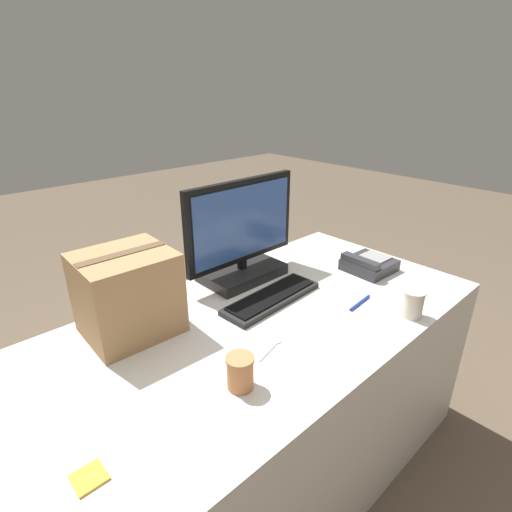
{
  "coord_description": "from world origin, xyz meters",
  "views": [
    {
      "loc": [
        -0.87,
        -0.91,
        1.57
      ],
      "look_at": [
        0.16,
        0.19,
        0.91
      ],
      "focal_mm": 28.0,
      "sensor_mm": 36.0,
      "label": 1
    }
  ],
  "objects_px": {
    "spoon": "(273,346)",
    "cardboard_box": "(128,294)",
    "desk_phone": "(368,264)",
    "pen_marker": "(360,303)",
    "sticky_note_pad": "(89,477)",
    "monitor": "(242,241)",
    "paper_cup_right": "(413,303)",
    "keyboard": "(272,298)",
    "paper_cup_left": "(240,372)"
  },
  "relations": [
    {
      "from": "paper_cup_left",
      "to": "paper_cup_right",
      "type": "distance_m",
      "value": 0.73
    },
    {
      "from": "cardboard_box",
      "to": "sticky_note_pad",
      "type": "height_order",
      "value": "cardboard_box"
    },
    {
      "from": "cardboard_box",
      "to": "paper_cup_right",
      "type": "bearing_deg",
      "value": -37.78
    },
    {
      "from": "monitor",
      "to": "spoon",
      "type": "xyz_separation_m",
      "value": [
        -0.26,
        -0.46,
        -0.17
      ]
    },
    {
      "from": "keyboard",
      "to": "paper_cup_left",
      "type": "bearing_deg",
      "value": -148.41
    },
    {
      "from": "desk_phone",
      "to": "sticky_note_pad",
      "type": "distance_m",
      "value": 1.39
    },
    {
      "from": "monitor",
      "to": "keyboard",
      "type": "xyz_separation_m",
      "value": [
        -0.05,
        -0.24,
        -0.16
      ]
    },
    {
      "from": "desk_phone",
      "to": "paper_cup_right",
      "type": "relative_size",
      "value": 2.01
    },
    {
      "from": "paper_cup_right",
      "to": "sticky_note_pad",
      "type": "xyz_separation_m",
      "value": [
        -1.16,
        0.16,
        -0.05
      ]
    },
    {
      "from": "monitor",
      "to": "desk_phone",
      "type": "bearing_deg",
      "value": -35.9
    },
    {
      "from": "monitor",
      "to": "spoon",
      "type": "relative_size",
      "value": 4.07
    },
    {
      "from": "cardboard_box",
      "to": "pen_marker",
      "type": "distance_m",
      "value": 0.88
    },
    {
      "from": "desk_phone",
      "to": "spoon",
      "type": "distance_m",
      "value": 0.75
    },
    {
      "from": "paper_cup_right",
      "to": "monitor",
      "type": "bearing_deg",
      "value": 110.3
    },
    {
      "from": "spoon",
      "to": "cardboard_box",
      "type": "bearing_deg",
      "value": 110.41
    },
    {
      "from": "spoon",
      "to": "pen_marker",
      "type": "height_order",
      "value": "pen_marker"
    },
    {
      "from": "pen_marker",
      "to": "sticky_note_pad",
      "type": "xyz_separation_m",
      "value": [
        -1.09,
        -0.02,
        -0.0
      ]
    },
    {
      "from": "keyboard",
      "to": "spoon",
      "type": "bearing_deg",
      "value": -137.02
    },
    {
      "from": "desk_phone",
      "to": "pen_marker",
      "type": "relative_size",
      "value": 1.44
    },
    {
      "from": "paper_cup_left",
      "to": "keyboard",
      "type": "bearing_deg",
      "value": 34.83
    },
    {
      "from": "paper_cup_left",
      "to": "cardboard_box",
      "type": "height_order",
      "value": "cardboard_box"
    },
    {
      "from": "keyboard",
      "to": "pen_marker",
      "type": "height_order",
      "value": "keyboard"
    },
    {
      "from": "cardboard_box",
      "to": "pen_marker",
      "type": "xyz_separation_m",
      "value": [
        0.74,
        -0.45,
        -0.14
      ]
    },
    {
      "from": "desk_phone",
      "to": "pen_marker",
      "type": "distance_m",
      "value": 0.33
    },
    {
      "from": "spoon",
      "to": "paper_cup_right",
      "type": "bearing_deg",
      "value": -38.33
    },
    {
      "from": "keyboard",
      "to": "spoon",
      "type": "height_order",
      "value": "keyboard"
    },
    {
      "from": "desk_phone",
      "to": "sticky_note_pad",
      "type": "relative_size",
      "value": 3.05
    },
    {
      "from": "cardboard_box",
      "to": "sticky_note_pad",
      "type": "xyz_separation_m",
      "value": [
        -0.35,
        -0.47,
        -0.14
      ]
    },
    {
      "from": "monitor",
      "to": "paper_cup_right",
      "type": "distance_m",
      "value": 0.73
    },
    {
      "from": "keyboard",
      "to": "desk_phone",
      "type": "xyz_separation_m",
      "value": [
        0.53,
        -0.11,
        0.02
      ]
    },
    {
      "from": "cardboard_box",
      "to": "sticky_note_pad",
      "type": "distance_m",
      "value": 0.6
    },
    {
      "from": "monitor",
      "to": "cardboard_box",
      "type": "relative_size",
      "value": 1.82
    },
    {
      "from": "desk_phone",
      "to": "cardboard_box",
      "type": "distance_m",
      "value": 1.08
    },
    {
      "from": "keyboard",
      "to": "pen_marker",
      "type": "relative_size",
      "value": 3.07
    },
    {
      "from": "desk_phone",
      "to": "paper_cup_left",
      "type": "bearing_deg",
      "value": -167.02
    },
    {
      "from": "keyboard",
      "to": "pen_marker",
      "type": "distance_m",
      "value": 0.35
    },
    {
      "from": "cardboard_box",
      "to": "pen_marker",
      "type": "relative_size",
      "value": 2.1
    },
    {
      "from": "desk_phone",
      "to": "cardboard_box",
      "type": "bearing_deg",
      "value": 166.13
    },
    {
      "from": "sticky_note_pad",
      "to": "monitor",
      "type": "bearing_deg",
      "value": 29.85
    },
    {
      "from": "pen_marker",
      "to": "sticky_note_pad",
      "type": "bearing_deg",
      "value": -3.88
    },
    {
      "from": "spoon",
      "to": "keyboard",
      "type": "bearing_deg",
      "value": 30.84
    },
    {
      "from": "paper_cup_right",
      "to": "spoon",
      "type": "relative_size",
      "value": 0.76
    },
    {
      "from": "keyboard",
      "to": "monitor",
      "type": "bearing_deg",
      "value": 74.26
    },
    {
      "from": "paper_cup_right",
      "to": "desk_phone",
      "type": "bearing_deg",
      "value": 55.66
    },
    {
      "from": "paper_cup_left",
      "to": "spoon",
      "type": "distance_m",
      "value": 0.22
    },
    {
      "from": "monitor",
      "to": "sticky_note_pad",
      "type": "distance_m",
      "value": 1.06
    },
    {
      "from": "paper_cup_right",
      "to": "pen_marker",
      "type": "height_order",
      "value": "paper_cup_right"
    },
    {
      "from": "keyboard",
      "to": "spoon",
      "type": "distance_m",
      "value": 0.31
    },
    {
      "from": "desk_phone",
      "to": "pen_marker",
      "type": "xyz_separation_m",
      "value": [
        -0.29,
        -0.15,
        -0.03
      ]
    },
    {
      "from": "sticky_note_pad",
      "to": "pen_marker",
      "type": "bearing_deg",
      "value": 1.21
    }
  ]
}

